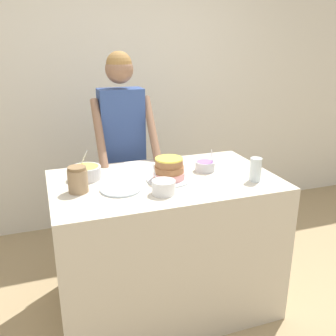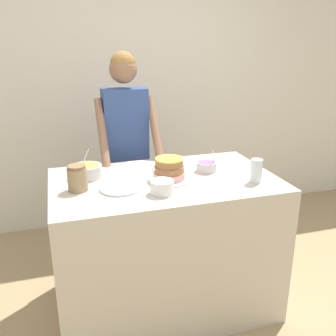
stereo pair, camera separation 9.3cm
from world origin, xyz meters
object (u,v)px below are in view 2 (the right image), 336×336
Objects in this scene: person_baker at (126,137)px; frosting_bowl_white at (162,186)px; stoneware_jar at (77,178)px; cake at (169,170)px; frosting_bowl_purple at (206,166)px; drinking_glass at (256,171)px; ceramic_plate at (120,188)px; frosting_bowl_yellow at (87,171)px.

frosting_bowl_white is (0.04, -0.87, -0.08)m from person_baker.
cake is at bearing 1.27° from stoneware_jar.
stoneware_jar is at bearing -173.68° from frosting_bowl_purple.
drinking_glass is 0.84m from ceramic_plate.
frosting_bowl_white is 0.73× the size of ceramic_plate.
frosting_bowl_purple is 0.68× the size of ceramic_plate.
cake is at bearing -164.09° from frosting_bowl_purple.
ceramic_plate is (-0.18, -0.74, -0.12)m from person_baker.
frosting_bowl_purple is 1.09× the size of drinking_glass.
cake is 1.85× the size of stoneware_jar.
frosting_bowl_white is 0.26m from ceramic_plate.
person_baker is 11.08× the size of stoneware_jar.
person_baker is 11.46× the size of drinking_glass.
stoneware_jar is at bearing 170.27° from drinking_glass.
cake is at bearing 62.59° from frosting_bowl_white.
cake is 1.76× the size of frosting_bowl_purple.
person_baker is at bearing 54.37° from frosting_bowl_yellow.
frosting_bowl_white is (-0.10, -0.20, -0.02)m from cake.
person_baker is 0.88m from frosting_bowl_white.
person_baker is 10.51× the size of frosting_bowl_purple.
frosting_bowl_yellow is 1.17× the size of frosting_bowl_purple.
frosting_bowl_purple is (0.78, -0.11, -0.01)m from frosting_bowl_yellow.
cake is at bearing 158.76° from drinking_glass.
drinking_glass is (0.60, 0.01, 0.03)m from frosting_bowl_white.
cake is 0.23m from frosting_bowl_white.
cake is at bearing -77.94° from person_baker.
frosting_bowl_purple is at bearing 13.71° from ceramic_plate.
ceramic_plate is (0.16, -0.26, -0.04)m from frosting_bowl_yellow.
drinking_glass is 0.62× the size of ceramic_plate.
frosting_bowl_purple is 0.63m from ceramic_plate.
drinking_glass is at bearing -21.26° from frosting_bowl_yellow.
frosting_bowl_yellow is at bearing 134.55° from frosting_bowl_white.
frosting_bowl_yellow reaches higher than cake.
person_baker is 9.74× the size of frosting_bowl_white.
drinking_glass is (0.99, -0.39, 0.03)m from frosting_bowl_yellow.
cake is 0.54m from drinking_glass.
frosting_bowl_yellow reaches higher than drinking_glass.
ceramic_plate is at bearing -13.20° from stoneware_jar.
frosting_bowl_white reaches higher than stoneware_jar.
person_baker is at bearing 92.60° from frosting_bowl_white.
frosting_bowl_yellow is 0.22m from stoneware_jar.
frosting_bowl_yellow is 0.31m from ceramic_plate.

